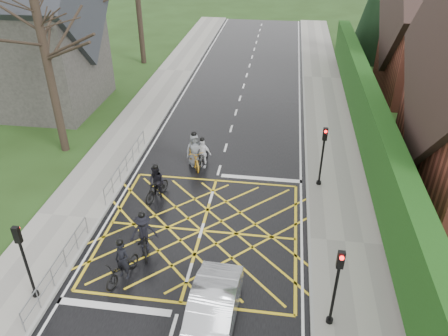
% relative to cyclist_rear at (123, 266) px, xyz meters
% --- Properties ---
extents(ground, '(120.00, 120.00, 0.00)m').
position_rel_cyclist_rear_xyz_m(ground, '(2.35, 3.12, -0.59)').
color(ground, '#1C3110').
rests_on(ground, ground).
extents(road, '(9.00, 80.00, 0.01)m').
position_rel_cyclist_rear_xyz_m(road, '(2.35, 3.12, -0.58)').
color(road, black).
rests_on(road, ground).
extents(sidewalk_right, '(3.00, 80.00, 0.15)m').
position_rel_cyclist_rear_xyz_m(sidewalk_right, '(8.35, 3.12, -0.51)').
color(sidewalk_right, gray).
rests_on(sidewalk_right, ground).
extents(sidewalk_left, '(3.00, 80.00, 0.15)m').
position_rel_cyclist_rear_xyz_m(sidewalk_left, '(-3.65, 3.12, -0.51)').
color(sidewalk_left, gray).
rests_on(sidewalk_left, ground).
extents(stone_wall, '(0.50, 38.00, 0.70)m').
position_rel_cyclist_rear_xyz_m(stone_wall, '(10.10, 9.12, -0.24)').
color(stone_wall, slate).
rests_on(stone_wall, ground).
extents(hedge, '(0.90, 38.00, 2.80)m').
position_rel_cyclist_rear_xyz_m(hedge, '(10.10, 9.12, 1.51)').
color(hedge, '#193C10').
rests_on(hedge, stone_wall).
extents(conifer, '(4.60, 4.60, 10.00)m').
position_rel_cyclist_rear_xyz_m(conifer, '(13.10, 29.12, 4.41)').
color(conifer, black).
rests_on(conifer, ground).
extents(church, '(8.80, 7.80, 11.00)m').
position_rel_cyclist_rear_xyz_m(church, '(-11.19, 15.12, 4.34)').
color(church, '#2D2B28').
rests_on(church, ground).
extents(tree_near, '(9.24, 9.24, 11.44)m').
position_rel_cyclist_rear_xyz_m(tree_near, '(-6.65, 9.12, 7.33)').
color(tree_near, black).
rests_on(tree_near, ground).
extents(railing_south, '(0.05, 5.04, 1.03)m').
position_rel_cyclist_rear_xyz_m(railing_south, '(-2.30, -0.38, 0.19)').
color(railing_south, slate).
rests_on(railing_south, ground).
extents(railing_north, '(0.05, 6.04, 1.03)m').
position_rel_cyclist_rear_xyz_m(railing_north, '(-2.30, 7.12, 0.20)').
color(railing_north, slate).
rests_on(railing_north, ground).
extents(traffic_light_ne, '(0.24, 0.31, 3.21)m').
position_rel_cyclist_rear_xyz_m(traffic_light_ne, '(7.45, 7.31, 1.07)').
color(traffic_light_ne, black).
rests_on(traffic_light_ne, ground).
extents(traffic_light_se, '(0.24, 0.31, 3.21)m').
position_rel_cyclist_rear_xyz_m(traffic_light_se, '(7.45, -1.09, 1.07)').
color(traffic_light_se, black).
rests_on(traffic_light_se, ground).
extents(traffic_light_sw, '(0.24, 0.31, 3.21)m').
position_rel_cyclist_rear_xyz_m(traffic_light_sw, '(-2.75, -1.38, 1.07)').
color(traffic_light_sw, black).
rests_on(traffic_light_sw, ground).
extents(cyclist_rear, '(1.22, 1.97, 1.81)m').
position_rel_cyclist_rear_xyz_m(cyclist_rear, '(0.00, 0.00, 0.00)').
color(cyclist_rear, black).
rests_on(cyclist_rear, ground).
extents(cyclist_back, '(1.10, 1.89, 1.82)m').
position_rel_cyclist_rear_xyz_m(cyclist_back, '(-0.17, 5.24, 0.10)').
color(cyclist_back, black).
rests_on(cyclist_back, ground).
extents(cyclist_mid, '(1.40, 2.04, 1.88)m').
position_rel_cyclist_rear_xyz_m(cyclist_mid, '(0.33, 1.58, 0.10)').
color(cyclist_mid, black).
rests_on(cyclist_mid, ground).
extents(cyclist_front, '(0.99, 1.80, 1.75)m').
position_rel_cyclist_rear_xyz_m(cyclist_front, '(1.43, 8.33, 0.06)').
color(cyclist_front, black).
rests_on(cyclist_front, ground).
extents(cyclist_lead, '(1.50, 2.17, 2.00)m').
position_rel_cyclist_rear_xyz_m(cyclist_lead, '(0.99, 8.42, 0.11)').
color(cyclist_lead, '#BB8016').
rests_on(cyclist_lead, ground).
extents(car, '(1.65, 4.30, 1.40)m').
position_rel_cyclist_rear_xyz_m(car, '(3.62, -1.80, 0.11)').
color(car, '#B3B6BA').
rests_on(car, ground).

